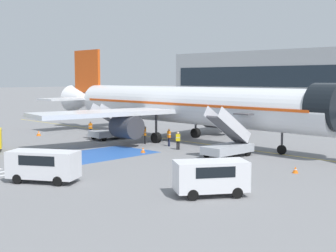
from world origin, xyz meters
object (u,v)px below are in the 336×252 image
at_px(ground_crew_0, 169,136).
at_px(traffic_cone_2, 39,133).
at_px(boarding_stairs_aft, 111,130).
at_px(traffic_cone_1, 143,150).
at_px(fuel_tanker, 246,110).
at_px(traffic_cone_0, 295,170).
at_px(ground_crew_1, 178,139).
at_px(boarding_stairs_forward, 228,145).
at_px(airliner, 184,105).
at_px(service_van_0, 43,163).
at_px(ground_crew_2, 145,134).
at_px(ground_crew_3, 90,128).
at_px(service_van_1, 211,175).

bearing_deg(ground_crew_0, traffic_cone_2, -143.13).
bearing_deg(boarding_stairs_aft, traffic_cone_1, -21.25).
height_order(fuel_tanker, traffic_cone_0, fuel_tanker).
bearing_deg(ground_crew_1, boarding_stairs_forward, 139.74).
bearing_deg(airliner, service_van_0, 20.16).
relative_size(airliner, traffic_cone_1, 86.17).
height_order(boarding_stairs_aft, traffic_cone_2, boarding_stairs_aft).
distance_m(service_van_0, ground_crew_2, 19.05).
xyz_separation_m(service_van_0, ground_crew_2, (-8.46, 17.07, -0.18)).
xyz_separation_m(fuel_tanker, ground_crew_2, (7.83, -29.54, -0.69)).
relative_size(ground_crew_2, ground_crew_3, 1.10).
xyz_separation_m(fuel_tanker, service_van_0, (16.29, -46.61, -0.51)).
distance_m(fuel_tanker, service_van_0, 49.38).
bearing_deg(ground_crew_2, fuel_tanker, 143.02).
bearing_deg(traffic_cone_0, ground_crew_0, 168.26).
distance_m(boarding_stairs_aft, ground_crew_1, 10.91).
bearing_deg(service_van_1, ground_crew_2, -178.29).
relative_size(service_van_0, service_van_1, 1.07).
xyz_separation_m(airliner, service_van_1, (17.14, -16.53, -2.68)).
bearing_deg(service_van_1, ground_crew_0, 175.85).
bearing_deg(ground_crew_1, traffic_cone_2, -30.27).
height_order(ground_crew_1, traffic_cone_2, ground_crew_1).
height_order(fuel_tanker, ground_crew_0, fuel_tanker).
bearing_deg(boarding_stairs_forward, airliner, 155.31).
distance_m(service_van_0, traffic_cone_2, 26.07).
bearing_deg(service_van_0, ground_crew_2, -4.77).
xyz_separation_m(boarding_stairs_aft, ground_crew_3, (-4.23, 0.24, -0.04)).
xyz_separation_m(fuel_tanker, ground_crew_3, (-2.06, -29.23, -0.80)).
relative_size(ground_crew_0, ground_crew_3, 1.06).
relative_size(ground_crew_1, traffic_cone_2, 2.78).
bearing_deg(ground_crew_3, boarding_stairs_forward, -102.52).
bearing_deg(fuel_tanker, ground_crew_2, -81.57).
height_order(boarding_stairs_aft, ground_crew_2, boarding_stairs_aft).
bearing_deg(traffic_cone_0, airliner, 157.64).
height_order(fuel_tanker, traffic_cone_1, fuel_tanker).
height_order(fuel_tanker, ground_crew_2, fuel_tanker).
xyz_separation_m(service_van_1, ground_crew_1, (-13.38, 11.61, -0.23)).
height_order(ground_crew_3, traffic_cone_0, ground_crew_3).
bearing_deg(ground_crew_2, airliner, 109.47).
height_order(boarding_stairs_forward, service_van_1, boarding_stairs_forward).
bearing_deg(traffic_cone_1, ground_crew_1, 72.95).
distance_m(boarding_stairs_forward, traffic_cone_0, 8.13).
distance_m(boarding_stairs_forward, traffic_cone_2, 25.56).
relative_size(airliner, traffic_cone_0, 89.50).
distance_m(boarding_stairs_forward, ground_crew_2, 11.16).
distance_m(boarding_stairs_forward, service_van_0, 16.76).
bearing_deg(service_van_0, boarding_stairs_forward, -40.36).
distance_m(airliner, service_van_1, 23.96).
xyz_separation_m(airliner, boarding_stairs_aft, (-7.13, -4.27, -2.91)).
bearing_deg(traffic_cone_1, traffic_cone_2, 179.95).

